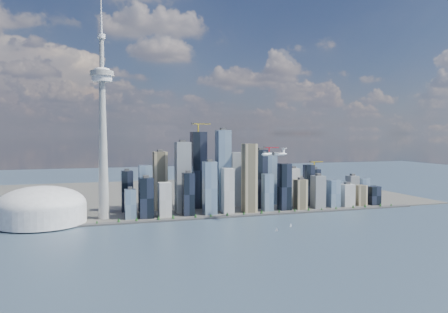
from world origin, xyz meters
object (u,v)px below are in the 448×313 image
object	(u,v)px
needle_tower	(103,123)
sailboat_east	(291,225)
dome_stadium	(42,208)
sailboat_west	(277,230)
airplane	(274,154)

from	to	relation	value
needle_tower	sailboat_east	size ratio (longest dim) A/B	64.03
dome_stadium	sailboat_west	bearing A→B (deg)	-25.28
airplane	sailboat_west	distance (m)	190.15
sailboat_west	airplane	bearing A→B (deg)	90.97
dome_stadium	airplane	distance (m)	558.20
airplane	sailboat_west	xyz separation A→B (m)	(-36.82, -96.14, -159.88)
needle_tower	airplane	distance (m)	420.07
airplane	sailboat_east	xyz separation A→B (m)	(13.54, -63.16, -160.11)
sailboat_west	sailboat_east	xyz separation A→B (m)	(50.35, 32.97, -0.23)
dome_stadium	sailboat_west	distance (m)	543.61
needle_tower	sailboat_west	distance (m)	485.19
dome_stadium	needle_tower	bearing A→B (deg)	4.09
dome_stadium	sailboat_west	world-z (taller)	dome_stadium
airplane	sailboat_east	bearing A→B (deg)	-87.85
sailboat_west	needle_tower	bearing A→B (deg)	167.34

